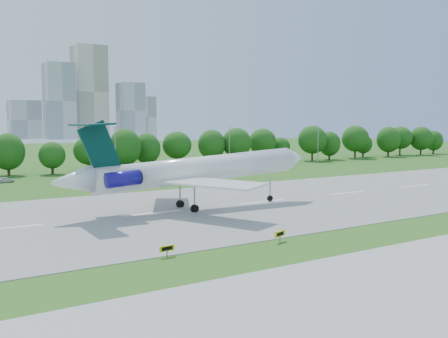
% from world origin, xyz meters
% --- Properties ---
extents(ground, '(600.00, 600.00, 0.00)m').
position_xyz_m(ground, '(0.00, 0.00, 0.00)').
color(ground, '#225817').
rests_on(ground, ground).
extents(runway, '(400.00, 45.00, 0.08)m').
position_xyz_m(runway, '(0.00, 25.00, 0.04)').
color(runway, gray).
rests_on(runway, ground).
extents(taxiway, '(400.00, 23.00, 0.08)m').
position_xyz_m(taxiway, '(0.00, -18.00, 0.04)').
color(taxiway, '#ADADA8').
rests_on(taxiway, ground).
extents(tree_line, '(288.40, 8.40, 10.40)m').
position_xyz_m(tree_line, '(0.00, 92.00, 6.19)').
color(tree_line, '#382314').
rests_on(tree_line, ground).
extents(light_poles, '(175.90, 0.25, 12.19)m').
position_xyz_m(light_poles, '(-2.50, 82.00, 6.34)').
color(light_poles, gray).
rests_on(light_poles, ground).
extents(skyline, '(127.00, 52.00, 80.00)m').
position_xyz_m(skyline, '(100.16, 390.61, 30.46)').
color(skyline, '#B2B2B7').
rests_on(skyline, ground).
extents(airliner, '(42.69, 31.13, 13.73)m').
position_xyz_m(airliner, '(5.90, 25.04, 6.21)').
color(airliner, white).
rests_on(airliner, ground).
extents(taxi_sign_left, '(1.66, 0.38, 1.16)m').
position_xyz_m(taxi_sign_left, '(-8.48, 2.36, 0.86)').
color(taxi_sign_left, gray).
rests_on(taxi_sign_left, ground).
extents(taxi_sign_centre, '(1.75, 0.76, 1.25)m').
position_xyz_m(taxi_sign_centre, '(4.93, 1.31, 0.92)').
color(taxi_sign_centre, gray).
rests_on(taxi_sign_centre, ground).
extents(service_vehicle_b, '(4.03, 2.13, 1.31)m').
position_xyz_m(service_vehicle_b, '(-12.14, 77.72, 0.65)').
color(service_vehicle_b, silver).
rests_on(service_vehicle_b, ground).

